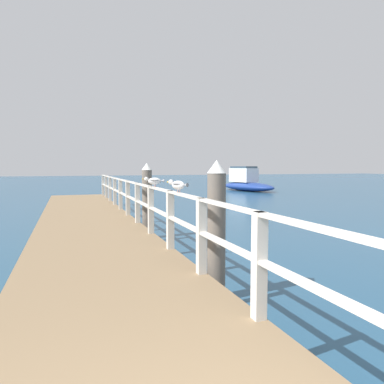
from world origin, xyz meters
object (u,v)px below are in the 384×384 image
seagull_background (154,181)px  boat_0 (247,183)px  dock_piling_far (147,200)px  seagull_foreground (178,185)px  dock_piling_near (216,230)px

seagull_background → boat_0: 22.96m
dock_piling_far → seagull_foreground: dock_piling_far is taller
boat_0 → dock_piling_near: bearing=-131.7°
boat_0 → dock_piling_far: bearing=-138.4°
dock_piling_far → seagull_foreground: size_ratio=4.85×
dock_piling_far → boat_0: (12.08, 16.73, -0.40)m
seagull_foreground → seagull_background: size_ratio=0.96×
dock_piling_far → dock_piling_near: bearing=-90.0°
seagull_foreground → seagull_background: bearing=62.5°
dock_piling_near → seagull_foreground: bearing=117.2°
dock_piling_far → seagull_background: dock_piling_far is taller
seagull_background → boat_0: size_ratio=0.08×
dock_piling_near → seagull_foreground: dock_piling_near is taller
seagull_foreground → boat_0: bearing=31.7°
dock_piling_near → boat_0: 24.85m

